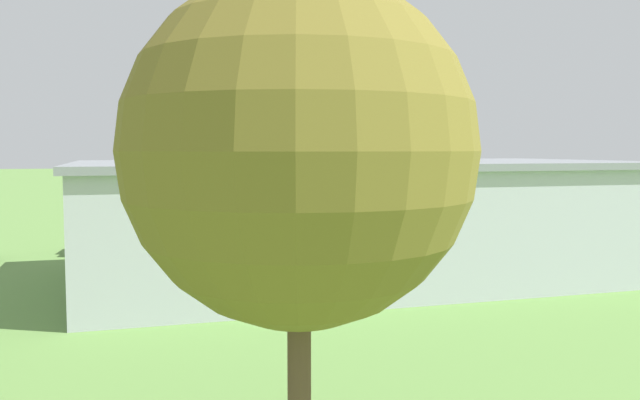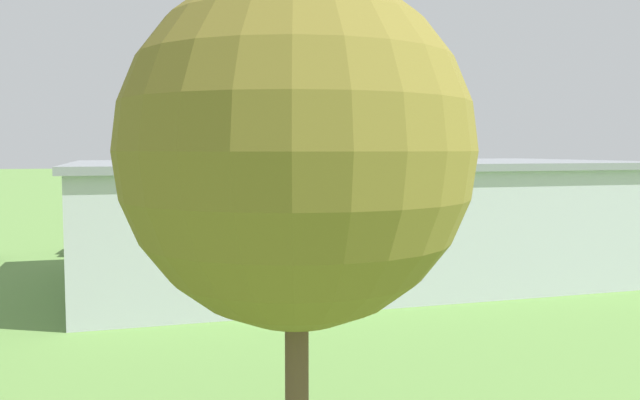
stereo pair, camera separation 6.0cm
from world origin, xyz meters
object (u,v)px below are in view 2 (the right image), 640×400
(person_at_fence_line, at_px, (121,243))
(person_watching_takeoff, at_px, (358,227))
(windsock, at_px, (149,169))
(hangar, at_px, (362,218))
(tree_by_windsock, at_px, (296,152))
(person_near_hangar_door, at_px, (216,229))
(car_blue, at_px, (463,226))
(biplane, at_px, (318,187))
(car_white, at_px, (87,240))

(person_at_fence_line, relative_size, person_watching_takeoff, 1.10)
(person_at_fence_line, height_order, windsock, windsock)
(windsock, bearing_deg, hangar, 106.15)
(hangar, xyz_separation_m, person_at_fence_line, (13.26, -10.79, -2.37))
(person_at_fence_line, height_order, tree_by_windsock, tree_by_windsock)
(person_near_hangar_door, bearing_deg, person_at_fence_line, 44.15)
(hangar, relative_size, car_blue, 7.86)
(windsock, bearing_deg, car_blue, 136.35)
(person_near_hangar_door, distance_m, tree_by_windsock, 41.52)
(windsock, bearing_deg, biplane, 171.82)
(biplane, distance_m, person_at_fence_line, 31.25)
(biplane, xyz_separation_m, car_blue, (-6.52, 20.70, -2.24))
(person_watching_takeoff, distance_m, tree_by_windsock, 42.17)
(person_watching_takeoff, bearing_deg, person_at_fence_line, 15.16)
(car_white, height_order, person_near_hangar_door, car_white)
(car_white, xyz_separation_m, person_near_hangar_door, (-9.50, -4.33, -0.08))
(car_blue, bearing_deg, biplane, -72.52)
(person_at_fence_line, bearing_deg, car_blue, -174.01)
(hangar, height_order, person_at_fence_line, hangar)
(windsock, bearing_deg, person_watching_takeoff, 127.31)
(car_blue, xyz_separation_m, tree_by_windsock, (23.25, 36.72, 6.25))
(hangar, bearing_deg, car_white, -40.84)
(biplane, relative_size, car_white, 1.65)
(person_at_fence_line, xyz_separation_m, windsock, (-2.58, -26.10, 4.28))
(biplane, height_order, person_at_fence_line, biplane)
(hangar, xyz_separation_m, person_near_hangar_door, (6.06, -17.78, -2.49))
(biplane, xyz_separation_m, person_near_hangar_door, (13.24, 16.53, -2.34))
(biplane, height_order, windsock, windsock)
(tree_by_windsock, bearing_deg, hangar, -112.46)
(person_near_hangar_door, bearing_deg, person_watching_takeoff, 170.31)
(car_white, bearing_deg, windsock, -101.76)
(person_near_hangar_door, xyz_separation_m, windsock, (4.63, -19.10, 4.40))
(person_watching_takeoff, xyz_separation_m, tree_by_windsock, (14.91, 38.94, 6.32))
(car_white, xyz_separation_m, person_watching_takeoff, (-20.92, -2.38, -0.05))
(car_blue, height_order, person_at_fence_line, person_at_fence_line)
(person_at_fence_line, bearing_deg, windsock, -95.65)
(hangar, distance_m, person_watching_takeoff, 16.90)
(person_at_fence_line, height_order, person_near_hangar_door, person_at_fence_line)
(person_watching_takeoff, bearing_deg, tree_by_windsock, 69.04)
(hangar, relative_size, car_white, 6.56)
(hangar, height_order, tree_by_windsock, tree_by_windsock)
(biplane, height_order, car_blue, biplane)
(car_blue, xyz_separation_m, windsock, (24.39, -23.27, 4.30))
(person_at_fence_line, relative_size, windsock, 0.30)
(car_blue, bearing_deg, person_at_fence_line, 5.99)
(biplane, relative_size, tree_by_windsock, 0.75)
(biplane, height_order, person_near_hangar_door, biplane)
(hangar, xyz_separation_m, car_white, (15.56, -13.45, -2.42))
(car_blue, height_order, windsock, windsock)
(car_white, height_order, tree_by_windsock, tree_by_windsock)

